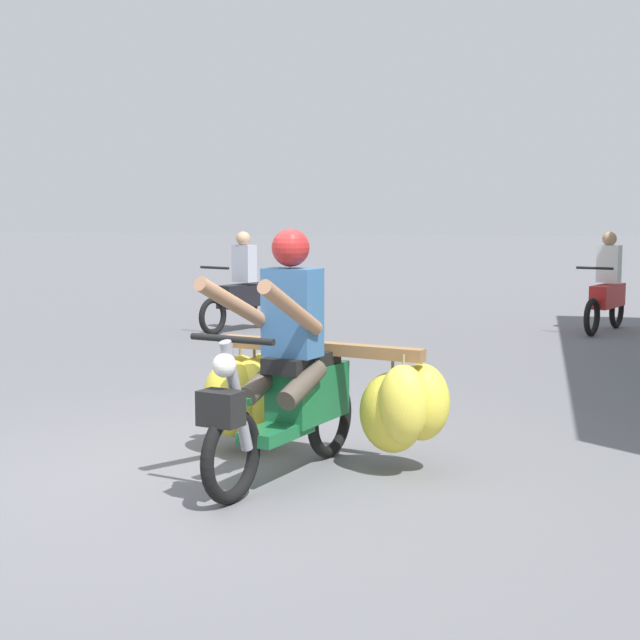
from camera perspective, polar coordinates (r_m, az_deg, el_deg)
name	(u,v)px	position (r m, az deg, el deg)	size (l,w,h in m)	color
ground_plane	(195,479)	(6.16, -7.47, -9.43)	(120.00, 120.00, 0.00)	slate
motorbike_main_loaded	(303,390)	(6.35, -1.01, -4.22)	(1.86, 1.93, 1.58)	black
motorbike_distant_ahead_left	(607,291)	(13.94, 16.79, 1.66)	(0.75, 1.54, 1.40)	black
motorbike_distant_ahead_right	(242,291)	(13.48, -4.66, 1.76)	(0.79, 1.52, 1.40)	black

